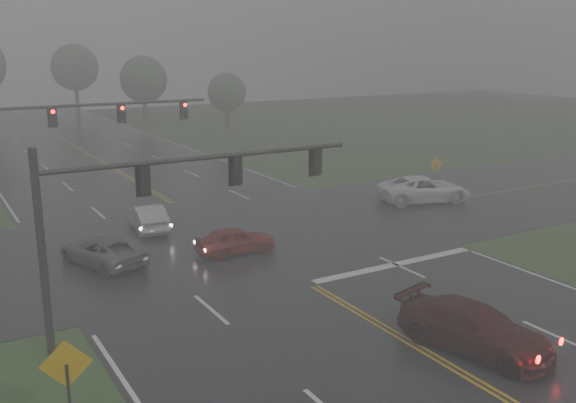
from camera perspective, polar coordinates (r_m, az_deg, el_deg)
main_road at (r=30.81m, az=-3.70°, el=-4.07°), size 18.00×160.00×0.02m
cross_street at (r=32.53m, az=-5.29°, el=-3.12°), size 120.00×14.00×0.02m
stop_bar at (r=28.73m, az=9.53°, el=-5.59°), size 8.50×0.50×0.01m
sedan_maroon at (r=21.72m, az=16.11°, el=-12.58°), size 3.28×5.41×1.46m
sedan_red at (r=29.92m, az=-4.65°, el=-4.64°), size 3.77×1.67×1.26m
sedan_silver at (r=34.27m, az=-12.32°, el=-2.51°), size 1.89×4.29×1.37m
car_grey at (r=29.52m, az=-16.10°, el=-5.42°), size 3.48×4.94×1.25m
pickup_white at (r=40.31m, az=11.93°, el=-0.03°), size 6.16×4.16×1.57m
signal_gantry_near at (r=21.16m, az=-12.37°, el=0.15°), size 11.06×0.29×6.55m
signal_gantry_far at (r=38.26m, az=-19.80°, el=6.14°), size 13.07×0.35×6.89m
sign_diamond_west at (r=16.27m, az=-19.03°, el=-14.57°), size 1.18×0.30×2.87m
sign_diamond_east at (r=42.08m, az=13.03°, el=2.85°), size 1.04×0.11×2.50m
tree_ne_a at (r=78.90m, az=-12.72°, el=10.54°), size 5.52×5.52×8.11m
tree_e_near at (r=72.81m, az=-5.47°, el=9.62°), size 4.31×4.31×6.33m
tree_n_far at (r=95.60m, az=-18.43°, el=11.23°), size 6.43×6.43×9.44m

